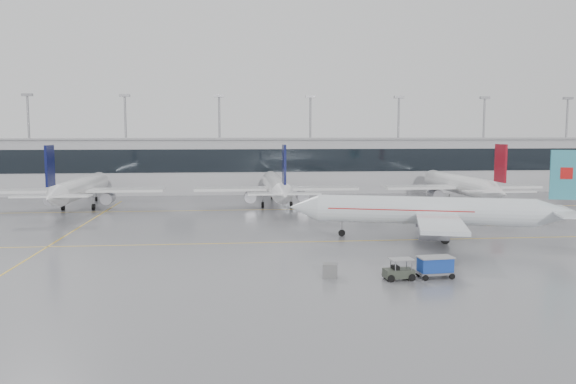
{
  "coord_description": "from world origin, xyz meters",
  "views": [
    {
      "loc": [
        -7.93,
        -68.23,
        13.46
      ],
      "look_at": [
        0.0,
        12.0,
        5.0
      ],
      "focal_mm": 35.0,
      "sensor_mm": 36.0,
      "label": 1
    }
  ],
  "objects": [
    {
      "name": "baggage_cart",
      "position": [
        10.81,
        -18.51,
        1.18
      ],
      "size": [
        3.41,
        2.1,
        2.02
      ],
      "rotation": [
        0.0,
        0.0,
        0.09
      ],
      "color": "gray",
      "rests_on": "ground"
    },
    {
      "name": "light_masts",
      "position": [
        0.0,
        68.0,
        13.34
      ],
      "size": [
        156.4,
        1.0,
        22.6
      ],
      "color": "gray",
      "rests_on": "ground"
    },
    {
      "name": "gse_unit",
      "position": [
        1.05,
        -17.43,
        0.67
      ],
      "size": [
        1.57,
        1.49,
        1.33
      ],
      "primitive_type": "cube",
      "rotation": [
        0.0,
        0.0,
        -0.22
      ],
      "color": "slate",
      "rests_on": "ground"
    },
    {
      "name": "taxi_line_main",
      "position": [
        0.0,
        0.0,
        0.01
      ],
      "size": [
        120.0,
        0.25,
        0.01
      ],
      "primitive_type": "cube",
      "color": "yellow",
      "rests_on": "ground"
    },
    {
      "name": "parked_jet_c",
      "position": [
        -0.0,
        33.69,
        3.71
      ],
      "size": [
        29.64,
        36.96,
        11.72
      ],
      "rotation": [
        0.0,
        0.0,
        1.57
      ],
      "color": "white",
      "rests_on": "ground"
    },
    {
      "name": "terminal_roof",
      "position": [
        0.0,
        62.0,
        12.2
      ],
      "size": [
        182.0,
        16.0,
        0.4
      ],
      "primitive_type": "cube",
      "color": "gray",
      "rests_on": "ground"
    },
    {
      "name": "air_canada_jet",
      "position": [
        17.4,
        -0.12,
        3.63
      ],
      "size": [
        35.85,
        29.21,
        11.46
      ],
      "rotation": [
        0.0,
        0.0,
        2.85
      ],
      "color": "silver",
      "rests_on": "ground"
    },
    {
      "name": "taxi_line_north",
      "position": [
        0.0,
        30.0,
        0.01
      ],
      "size": [
        120.0,
        0.25,
        0.01
      ],
      "primitive_type": "cube",
      "color": "yellow",
      "rests_on": "ground"
    },
    {
      "name": "terminal",
      "position": [
        0.0,
        62.0,
        6.0
      ],
      "size": [
        180.0,
        15.0,
        12.0
      ],
      "primitive_type": "cube",
      "color": "#A5A5A9",
      "rests_on": "ground"
    },
    {
      "name": "parked_jet_d",
      "position": [
        35.0,
        33.69,
        3.71
      ],
      "size": [
        29.64,
        36.96,
        11.72
      ],
      "rotation": [
        0.0,
        0.0,
        1.57
      ],
      "color": "white",
      "rests_on": "ground"
    },
    {
      "name": "taxi_line_cross",
      "position": [
        -30.0,
        15.0,
        0.01
      ],
      "size": [
        0.25,
        60.0,
        0.01
      ],
      "primitive_type": "cube",
      "color": "yellow",
      "rests_on": "ground"
    },
    {
      "name": "baggage_tug",
      "position": [
        7.22,
        -18.82,
        0.69
      ],
      "size": [
        4.09,
        1.9,
        1.96
      ],
      "rotation": [
        0.0,
        0.0,
        0.09
      ],
      "color": "#343A2F",
      "rests_on": "ground"
    },
    {
      "name": "parked_jet_b",
      "position": [
        -35.0,
        33.69,
        3.71
      ],
      "size": [
        29.64,
        36.96,
        11.72
      ],
      "rotation": [
        0.0,
        0.0,
        1.57
      ],
      "color": "white",
      "rests_on": "ground"
    },
    {
      "name": "ground",
      "position": [
        0.0,
        0.0,
        0.0
      ],
      "size": [
        320.0,
        320.0,
        0.0
      ],
      "primitive_type": "plane",
      "color": "gray",
      "rests_on": "ground"
    },
    {
      "name": "terminal_glass",
      "position": [
        0.0,
        54.45,
        7.5
      ],
      "size": [
        180.0,
        0.2,
        5.0
      ],
      "primitive_type": "cube",
      "color": "black",
      "rests_on": "ground"
    }
  ]
}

